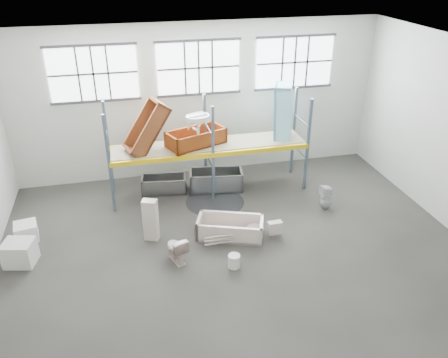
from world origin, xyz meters
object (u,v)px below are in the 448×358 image
object	(u,v)px
bathtub_beige	(230,228)
blue_tub_upright	(283,113)
cistern_tall	(151,220)
carton_near	(20,253)
toilet_beige	(176,249)
toilet_white	(326,197)
bucket	(234,261)
steel_tub_right	(216,180)
rust_tub_flat	(196,138)
steel_tub_left	(164,184)

from	to	relation	value
bathtub_beige	blue_tub_upright	bearing A→B (deg)	69.35
cistern_tall	carton_near	world-z (taller)	cistern_tall
toilet_beige	toilet_white	world-z (taller)	toilet_white
bathtub_beige	blue_tub_upright	world-z (taller)	blue_tub_upright
bucket	cistern_tall	bearing A→B (deg)	137.49
toilet_white	bucket	size ratio (longest dim) A/B	2.23
bathtub_beige	toilet_beige	xyz separation A→B (m)	(-1.56, -0.74, 0.10)
toilet_beige	steel_tub_right	world-z (taller)	toilet_beige
cistern_tall	rust_tub_flat	distance (m)	3.15
steel_tub_right	bucket	distance (m)	4.07
steel_tub_right	bucket	xyz separation A→B (m)	(-0.45, -4.04, -0.14)
steel_tub_left	carton_near	world-z (taller)	carton_near
bathtub_beige	bucket	bearing A→B (deg)	-79.83
toilet_beige	rust_tub_flat	xyz separation A→B (m)	(1.17, 3.47, 1.46)
toilet_white	steel_tub_left	distance (m)	5.06
bathtub_beige	cistern_tall	distance (m)	2.13
cistern_tall	steel_tub_left	world-z (taller)	cistern_tall
cistern_tall	bucket	distance (m)	2.53
bathtub_beige	steel_tub_left	bearing A→B (deg)	136.51
blue_tub_upright	toilet_white	bearing A→B (deg)	-69.04
blue_tub_upright	bucket	size ratio (longest dim) A/B	5.15
cistern_tall	steel_tub_left	distance (m)	2.65
rust_tub_flat	blue_tub_upright	size ratio (longest dim) A/B	0.99
cistern_tall	toilet_white	xyz separation A→B (m)	(5.19, 0.38, -0.20)
cistern_tall	carton_near	distance (m)	3.28
steel_tub_right	toilet_beige	bearing A→B (deg)	-117.21
rust_tub_flat	toilet_white	bearing A→B (deg)	-29.51
carton_near	rust_tub_flat	bearing A→B (deg)	28.48
bucket	toilet_white	bearing A→B (deg)	31.52
toilet_beige	carton_near	size ratio (longest dim) A/B	0.99
steel_tub_right	steel_tub_left	bearing A→B (deg)	173.16
carton_near	steel_tub_right	bearing A→B (deg)	25.71
toilet_beige	bucket	size ratio (longest dim) A/B	2.06
cistern_tall	steel_tub_right	xyz separation A→B (m)	(2.29, 2.36, -0.28)
cistern_tall	bucket	world-z (taller)	cistern_tall
bucket	carton_near	world-z (taller)	carton_near
steel_tub_left	steel_tub_right	distance (m)	1.67
toilet_beige	steel_tub_left	distance (m)	3.66
rust_tub_flat	bucket	world-z (taller)	rust_tub_flat
steel_tub_left	blue_tub_upright	size ratio (longest dim) A/B	0.78
toilet_beige	carton_near	world-z (taller)	toilet_beige
cistern_tall	carton_near	xyz separation A→B (m)	(-3.25, -0.31, -0.28)
cistern_tall	steel_tub_left	bearing A→B (deg)	96.85
steel_tub_left	steel_tub_right	world-z (taller)	steel_tub_right
bucket	rust_tub_flat	bearing A→B (deg)	92.27
toilet_white	bathtub_beige	bearing A→B (deg)	-83.00
bathtub_beige	steel_tub_left	xyz separation A→B (m)	(-1.44, 2.91, -0.00)
toilet_beige	carton_near	bearing A→B (deg)	-30.51
rust_tub_flat	carton_near	world-z (taller)	rust_tub_flat
bucket	carton_near	bearing A→B (deg)	164.86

